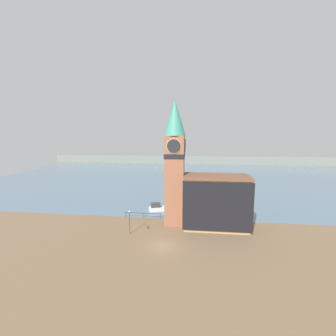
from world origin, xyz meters
TOP-DOWN VIEW (x-y plane):
  - ground_plane at (0.00, 0.00)m, footprint 160.00×160.00m
  - water at (0.00, 72.43)m, footprint 160.00×120.00m
  - far_shoreline at (0.00, 112.43)m, footprint 180.00×3.00m
  - pier_railing at (-6.03, 12.18)m, footprint 8.23×0.08m
  - clock_tower at (0.92, 9.95)m, footprint 4.21×4.21m
  - pier_building at (8.90, 8.93)m, footprint 12.32×6.64m
  - boat_near at (-3.55, 17.35)m, footprint 5.20×3.20m
  - mooring_bollard_near at (-3.92, 6.68)m, footprint 0.33×0.33m
  - lamp_post at (-6.57, 4.04)m, footprint 0.32×0.32m

SIDE VIEW (x-z plane):
  - water at x=0.00m, z-range 0.00..0.00m
  - ground_plane at x=0.00m, z-range 0.00..0.00m
  - mooring_bollard_near at x=-3.92m, z-range 0.02..0.64m
  - boat_near at x=-3.55m, z-range -0.26..1.63m
  - pier_railing at x=-6.03m, z-range 0.39..1.48m
  - far_shoreline at x=0.00m, z-range 0.00..5.00m
  - lamp_post at x=-6.57m, z-range 0.82..5.15m
  - pier_building at x=8.90m, z-range 0.02..10.13m
  - clock_tower at x=0.92m, z-range 0.77..24.88m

